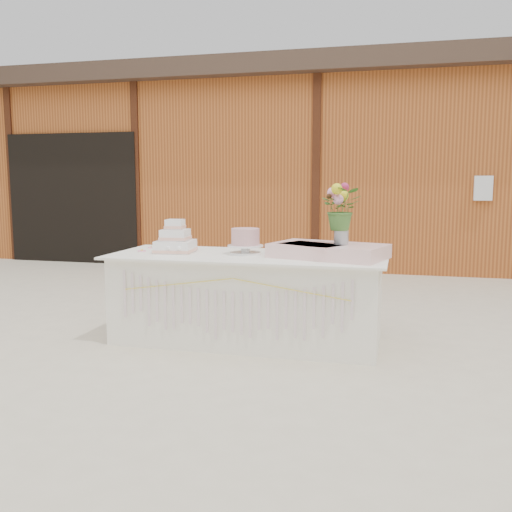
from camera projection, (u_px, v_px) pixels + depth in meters
The scene contains 9 objects.
ground at pixel (248, 340), 5.07m from camera, with size 80.00×80.00×0.00m, color beige.
barn at pixel (332, 166), 10.60m from camera, with size 12.60×4.60×3.30m.
cake_table at pixel (247, 298), 5.01m from camera, with size 2.40×1.00×0.77m.
wedding_cake at pixel (175, 241), 5.11m from camera, with size 0.36×0.36×0.30m.
pink_cake_stand at pixel (245, 240), 4.99m from camera, with size 0.31×0.31×0.23m.
satin_runner at pixel (328, 251), 4.77m from camera, with size 0.92×0.53×0.12m, color #F9C8C8.
flower_vase at pixel (341, 234), 4.72m from camera, with size 0.12×0.12×0.17m, color #BBBBC0.
bouquet at pixel (342, 203), 4.68m from camera, with size 0.32×0.28×0.36m, color #416F2C.
loose_flowers at pixel (152, 248), 5.36m from camera, with size 0.16×0.38×0.02m, color #FF9BBB, non-canonical shape.
Camera 1 is at (1.30, -4.75, 1.42)m, focal length 40.00 mm.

